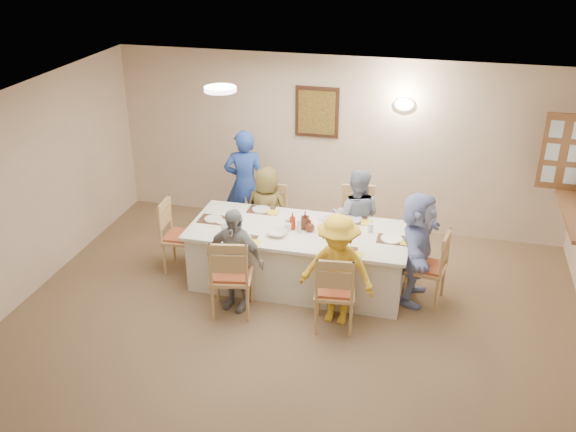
% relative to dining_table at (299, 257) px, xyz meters
% --- Properties ---
extents(ground, '(7.00, 7.00, 0.00)m').
position_rel_dining_table_xyz_m(ground, '(0.13, -1.66, -0.38)').
color(ground, brown).
extents(room_walls, '(7.00, 7.00, 7.00)m').
position_rel_dining_table_xyz_m(room_walls, '(0.13, -1.66, 1.13)').
color(room_walls, beige).
rests_on(room_walls, ground).
extents(wall_picture, '(0.62, 0.05, 0.72)m').
position_rel_dining_table_xyz_m(wall_picture, '(-0.17, 1.81, 1.32)').
color(wall_picture, '#432417').
rests_on(wall_picture, room_walls).
extents(wall_sconce, '(0.26, 0.09, 0.18)m').
position_rel_dining_table_xyz_m(wall_sconce, '(1.03, 1.78, 1.52)').
color(wall_sconce, white).
rests_on(wall_sconce, room_walls).
extents(ceiling_light, '(0.36, 0.36, 0.05)m').
position_rel_dining_table_xyz_m(ceiling_light, '(-0.87, -0.16, 2.09)').
color(ceiling_light, white).
rests_on(ceiling_light, room_walls).
extents(hatch_sill, '(0.30, 1.50, 0.05)m').
position_rel_dining_table_xyz_m(hatch_sill, '(3.22, 0.74, 0.59)').
color(hatch_sill, brown).
rests_on(hatch_sill, room_walls).
extents(shutter_door, '(0.55, 0.04, 1.00)m').
position_rel_dining_table_xyz_m(shutter_door, '(3.08, 1.50, 1.12)').
color(shutter_door, brown).
rests_on(shutter_door, room_walls).
extents(dining_table, '(2.67, 1.13, 0.76)m').
position_rel_dining_table_xyz_m(dining_table, '(0.00, 0.00, 0.00)').
color(dining_table, white).
rests_on(dining_table, ground).
extents(chair_back_left, '(0.44, 0.44, 0.91)m').
position_rel_dining_table_xyz_m(chair_back_left, '(-0.60, 0.80, 0.07)').
color(chair_back_left, tan).
rests_on(chair_back_left, ground).
extents(chair_back_right, '(0.54, 0.54, 1.00)m').
position_rel_dining_table_xyz_m(chair_back_right, '(0.60, 0.80, 0.12)').
color(chair_back_right, tan).
rests_on(chair_back_right, ground).
extents(chair_front_left, '(0.57, 0.57, 1.01)m').
position_rel_dining_table_xyz_m(chair_front_left, '(-0.60, -0.80, 0.12)').
color(chair_front_left, tan).
rests_on(chair_front_left, ground).
extents(chair_front_right, '(0.51, 0.51, 0.96)m').
position_rel_dining_table_xyz_m(chair_front_right, '(0.60, -0.80, 0.10)').
color(chair_front_right, tan).
rests_on(chair_front_right, ground).
extents(chair_left_end, '(0.49, 0.49, 0.95)m').
position_rel_dining_table_xyz_m(chair_left_end, '(-1.55, 0.00, 0.10)').
color(chair_left_end, tan).
rests_on(chair_left_end, ground).
extents(chair_right_end, '(0.52, 0.52, 0.93)m').
position_rel_dining_table_xyz_m(chair_right_end, '(1.55, 0.00, 0.08)').
color(chair_right_end, tan).
rests_on(chair_right_end, ground).
extents(diner_back_left, '(0.68, 0.51, 1.25)m').
position_rel_dining_table_xyz_m(diner_back_left, '(-0.60, 0.68, 0.24)').
color(diner_back_left, brown).
rests_on(diner_back_left, ground).
extents(diner_back_right, '(0.68, 0.55, 1.34)m').
position_rel_dining_table_xyz_m(diner_back_right, '(0.60, 0.68, 0.29)').
color(diner_back_right, '#8D96AF').
rests_on(diner_back_right, ground).
extents(diner_front_left, '(0.87, 0.60, 1.27)m').
position_rel_dining_table_xyz_m(diner_front_left, '(-0.60, -0.68, 0.25)').
color(diner_front_left, gray).
rests_on(diner_front_left, ground).
extents(diner_front_right, '(0.96, 0.68, 1.32)m').
position_rel_dining_table_xyz_m(diner_front_right, '(0.60, -0.68, 0.28)').
color(diner_front_right, yellow).
rests_on(diner_front_right, ground).
extents(diner_right_end, '(1.34, 0.57, 1.39)m').
position_rel_dining_table_xyz_m(diner_right_end, '(1.42, 0.00, 0.31)').
color(diner_right_end, '#A4B5F1').
rests_on(diner_right_end, ground).
extents(caregiver, '(0.77, 0.67, 1.58)m').
position_rel_dining_table_xyz_m(caregiver, '(-1.05, 1.15, 0.41)').
color(caregiver, '#2747AB').
rests_on(caregiver, ground).
extents(placemat_fl, '(0.36, 0.27, 0.01)m').
position_rel_dining_table_xyz_m(placemat_fl, '(-0.60, -0.42, 0.38)').
color(placemat_fl, '#472B19').
rests_on(placemat_fl, dining_table).
extents(plate_fl, '(0.24, 0.24, 0.02)m').
position_rel_dining_table_xyz_m(plate_fl, '(-0.60, -0.42, 0.39)').
color(plate_fl, white).
rests_on(plate_fl, dining_table).
extents(napkin_fl, '(0.13, 0.13, 0.01)m').
position_rel_dining_table_xyz_m(napkin_fl, '(-0.42, -0.47, 0.39)').
color(napkin_fl, yellow).
rests_on(napkin_fl, dining_table).
extents(placemat_fr, '(0.34, 0.25, 0.01)m').
position_rel_dining_table_xyz_m(placemat_fr, '(0.60, -0.42, 0.38)').
color(placemat_fr, '#472B19').
rests_on(placemat_fr, dining_table).
extents(plate_fr, '(0.22, 0.22, 0.01)m').
position_rel_dining_table_xyz_m(plate_fr, '(0.60, -0.42, 0.39)').
color(plate_fr, white).
rests_on(plate_fr, dining_table).
extents(napkin_fr, '(0.13, 0.13, 0.01)m').
position_rel_dining_table_xyz_m(napkin_fr, '(0.78, -0.47, 0.39)').
color(napkin_fr, yellow).
rests_on(napkin_fr, dining_table).
extents(placemat_bl, '(0.34, 0.25, 0.01)m').
position_rel_dining_table_xyz_m(placemat_bl, '(-0.60, 0.42, 0.38)').
color(placemat_bl, '#472B19').
rests_on(placemat_bl, dining_table).
extents(plate_bl, '(0.23, 0.23, 0.01)m').
position_rel_dining_table_xyz_m(plate_bl, '(-0.60, 0.42, 0.39)').
color(plate_bl, white).
rests_on(plate_bl, dining_table).
extents(napkin_bl, '(0.14, 0.14, 0.01)m').
position_rel_dining_table_xyz_m(napkin_bl, '(-0.42, 0.37, 0.39)').
color(napkin_bl, yellow).
rests_on(napkin_bl, dining_table).
extents(placemat_br, '(0.33, 0.25, 0.01)m').
position_rel_dining_table_xyz_m(placemat_br, '(0.60, 0.42, 0.38)').
color(placemat_br, '#472B19').
rests_on(placemat_br, dining_table).
extents(plate_br, '(0.23, 0.23, 0.01)m').
position_rel_dining_table_xyz_m(plate_br, '(0.60, 0.42, 0.39)').
color(plate_br, white).
rests_on(plate_br, dining_table).
extents(napkin_br, '(0.14, 0.14, 0.01)m').
position_rel_dining_table_xyz_m(napkin_br, '(0.78, 0.37, 0.39)').
color(napkin_br, yellow).
rests_on(napkin_br, dining_table).
extents(placemat_le, '(0.36, 0.27, 0.01)m').
position_rel_dining_table_xyz_m(placemat_le, '(-1.10, 0.00, 0.38)').
color(placemat_le, '#472B19').
rests_on(placemat_le, dining_table).
extents(plate_le, '(0.23, 0.23, 0.01)m').
position_rel_dining_table_xyz_m(plate_le, '(-1.10, 0.00, 0.39)').
color(plate_le, white).
rests_on(plate_le, dining_table).
extents(napkin_le, '(0.14, 0.14, 0.01)m').
position_rel_dining_table_xyz_m(napkin_le, '(-0.92, -0.05, 0.39)').
color(napkin_le, yellow).
rests_on(napkin_le, dining_table).
extents(placemat_re, '(0.34, 0.25, 0.01)m').
position_rel_dining_table_xyz_m(placemat_re, '(1.12, 0.00, 0.38)').
color(placemat_re, '#472B19').
rests_on(placemat_re, dining_table).
extents(plate_re, '(0.26, 0.26, 0.02)m').
position_rel_dining_table_xyz_m(plate_re, '(1.12, 0.00, 0.39)').
color(plate_re, white).
rests_on(plate_re, dining_table).
extents(napkin_re, '(0.13, 0.13, 0.01)m').
position_rel_dining_table_xyz_m(napkin_re, '(1.30, -0.05, 0.39)').
color(napkin_re, yellow).
rests_on(napkin_re, dining_table).
extents(teacup_a, '(0.14, 0.14, 0.10)m').
position_rel_dining_table_xyz_m(teacup_a, '(-0.83, -0.29, 0.43)').
color(teacup_a, white).
rests_on(teacup_a, dining_table).
extents(teacup_b, '(0.12, 0.12, 0.08)m').
position_rel_dining_table_xyz_m(teacup_b, '(0.43, 0.53, 0.42)').
color(teacup_b, white).
rests_on(teacup_b, dining_table).
extents(bowl_a, '(0.25, 0.25, 0.06)m').
position_rel_dining_table_xyz_m(bowl_a, '(-0.22, -0.22, 0.41)').
color(bowl_a, white).
rests_on(bowl_a, dining_table).
extents(bowl_b, '(0.24, 0.24, 0.06)m').
position_rel_dining_table_xyz_m(bowl_b, '(0.33, 0.28, 0.41)').
color(bowl_b, white).
rests_on(bowl_b, dining_table).
extents(condiment_ketchup, '(0.08, 0.08, 0.21)m').
position_rel_dining_table_xyz_m(condiment_ketchup, '(-0.08, -0.01, 0.49)').
color(condiment_ketchup, '#A52C0E').
rests_on(condiment_ketchup, dining_table).
extents(condiment_brown, '(0.15, 0.15, 0.22)m').
position_rel_dining_table_xyz_m(condiment_brown, '(0.06, 0.05, 0.49)').
color(condiment_brown, '#512515').
rests_on(condiment_brown, dining_table).
extents(condiment_malt, '(0.16, 0.16, 0.15)m').
position_rel_dining_table_xyz_m(condiment_malt, '(0.14, -0.01, 0.46)').
color(condiment_malt, '#512515').
rests_on(condiment_malt, dining_table).
extents(drinking_glass, '(0.06, 0.06, 0.09)m').
position_rel_dining_table_xyz_m(drinking_glass, '(-0.15, 0.05, 0.44)').
color(drinking_glass, silver).
rests_on(drinking_glass, dining_table).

